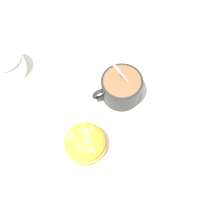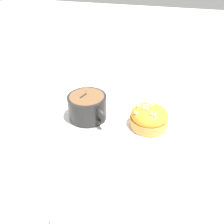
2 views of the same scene
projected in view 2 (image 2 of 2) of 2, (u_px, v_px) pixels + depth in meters
name	position (u px, v px, depth m)	size (l,w,h in m)	color
ground_plane	(118.00, 120.00, 0.51)	(3.00, 3.00, 0.00)	silver
paper_napkin	(118.00, 120.00, 0.51)	(0.34, 0.35, 0.00)	white
coffee_cup	(88.00, 106.00, 0.49)	(0.10, 0.09, 0.11)	black
frosted_pastry	(149.00, 118.00, 0.47)	(0.08, 0.08, 0.05)	#D19347
sugar_bowl	(83.00, 220.00, 0.28)	(0.08, 0.08, 0.06)	white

